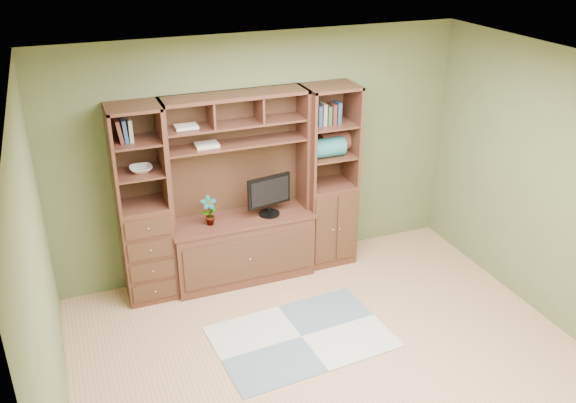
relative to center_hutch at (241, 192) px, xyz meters
name	(u,v)px	position (x,y,z in m)	size (l,w,h in m)	color
room	(344,238)	(0.33, -1.73, 0.28)	(4.60, 4.10, 2.64)	tan
center_hutch	(241,192)	(0.00, 0.00, 0.00)	(1.54, 0.53, 2.05)	#51291C
left_tower	(143,206)	(-1.00, 0.04, 0.00)	(0.50, 0.45, 2.05)	#51291C
right_tower	(329,177)	(1.02, 0.04, 0.00)	(0.55, 0.45, 2.05)	#51291C
rug	(301,337)	(0.19, -1.23, -1.02)	(1.62, 1.08, 0.01)	#A0A6A6
monitor	(269,189)	(0.30, -0.03, 0.01)	(0.50, 0.22, 0.61)	black
orchid	(209,211)	(-0.35, -0.03, -0.13)	(0.17, 0.12, 0.32)	brown
magazines	(207,145)	(-0.31, 0.09, 0.53)	(0.23, 0.17, 0.04)	beige
bowl	(141,169)	(-0.98, 0.04, 0.39)	(0.22, 0.22, 0.05)	silver
blanket_teal	(328,147)	(0.98, -0.01, 0.37)	(0.36, 0.21, 0.21)	#296C66
blanket_red	(337,141)	(1.15, 0.12, 0.37)	(0.39, 0.22, 0.22)	brown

